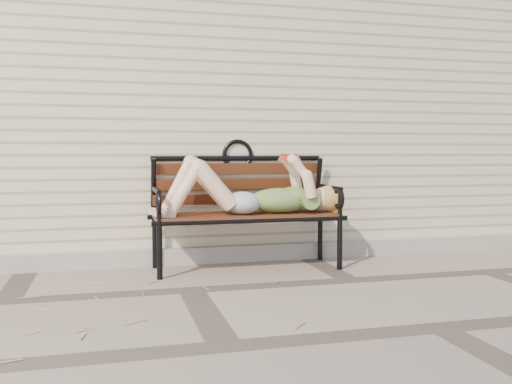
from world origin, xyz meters
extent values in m
plane|color=gray|center=(0.00, 0.00, 0.00)|extent=(80.00, 80.00, 0.00)
cube|color=beige|center=(0.00, 3.00, 1.50)|extent=(8.00, 4.00, 3.00)
cube|color=#AEA99D|center=(0.00, 0.97, 0.07)|extent=(8.00, 0.10, 0.15)
cylinder|color=black|center=(-0.19, 0.41, 0.23)|extent=(0.05, 0.05, 0.46)
cylinder|color=black|center=(-0.19, 0.87, 0.23)|extent=(0.05, 0.05, 0.46)
cylinder|color=black|center=(1.33, 0.41, 0.23)|extent=(0.05, 0.05, 0.46)
cylinder|color=black|center=(1.33, 0.87, 0.23)|extent=(0.05, 0.05, 0.46)
cube|color=#602D18|center=(0.57, 0.64, 0.46)|extent=(1.57, 0.51, 0.03)
cylinder|color=black|center=(0.57, 0.41, 0.44)|extent=(1.65, 0.04, 0.04)
cylinder|color=black|center=(0.57, 0.87, 0.44)|extent=(1.65, 0.04, 0.04)
torus|color=black|center=(0.57, 0.99, 0.98)|extent=(0.28, 0.04, 0.28)
ellipsoid|color=#0A424A|center=(0.86, 0.61, 0.59)|extent=(0.56, 0.32, 0.22)
ellipsoid|color=#0A424A|center=(0.98, 0.61, 0.62)|extent=(0.27, 0.31, 0.16)
ellipsoid|color=#B3B3B8|center=(0.53, 0.61, 0.57)|extent=(0.31, 0.35, 0.20)
sphere|color=beige|center=(1.26, 0.61, 0.59)|extent=(0.23, 0.23, 0.23)
ellipsoid|color=tan|center=(1.31, 0.61, 0.59)|extent=(0.26, 0.26, 0.24)
cube|color=#A82913|center=(0.94, 0.61, 0.98)|extent=(0.14, 0.02, 0.02)
cube|color=white|center=(0.94, 0.57, 0.95)|extent=(0.14, 0.09, 0.05)
cube|color=white|center=(0.94, 0.65, 0.95)|extent=(0.14, 0.09, 0.05)
cube|color=#A82913|center=(0.94, 0.56, 0.96)|extent=(0.15, 0.10, 0.05)
cube|color=#A82913|center=(0.94, 0.66, 0.96)|extent=(0.15, 0.10, 0.05)
cylinder|color=tan|center=(0.47, -0.50, 0.01)|extent=(0.14, 0.04, 0.01)
cylinder|color=tan|center=(-0.05, -0.72, 0.01)|extent=(0.05, 0.07, 0.01)
cylinder|color=tan|center=(-0.74, -0.89, 0.01)|extent=(0.10, 0.08, 0.01)
cylinder|color=tan|center=(-0.82, -1.17, 0.01)|extent=(0.05, 0.09, 0.01)
cylinder|color=tan|center=(-1.18, 0.27, 0.01)|extent=(0.05, 0.12, 0.01)
cylinder|color=tan|center=(-0.85, -1.05, 0.01)|extent=(0.05, 0.08, 0.01)
cylinder|color=tan|center=(-0.23, -0.08, 0.01)|extent=(0.02, 0.08, 0.01)
cylinder|color=tan|center=(0.54, 0.36, 0.01)|extent=(0.13, 0.06, 0.01)
cylinder|color=tan|center=(0.05, -0.80, 0.01)|extent=(0.13, 0.09, 0.01)
cylinder|color=tan|center=(-0.54, 0.11, 0.01)|extent=(0.14, 0.02, 0.01)
cylinder|color=tan|center=(-0.35, -0.69, 0.01)|extent=(0.07, 0.04, 0.01)
cylinder|color=tan|center=(-0.51, -0.96, 0.01)|extent=(0.08, 0.04, 0.01)
cylinder|color=tan|center=(-1.14, 0.13, 0.01)|extent=(0.09, 0.06, 0.01)
cylinder|color=tan|center=(0.31, -0.48, 0.01)|extent=(0.02, 0.13, 0.01)
cylinder|color=tan|center=(-0.89, -1.01, 0.01)|extent=(0.08, 0.01, 0.01)
cylinder|color=tan|center=(0.11, -0.92, 0.01)|extent=(0.11, 0.05, 0.01)
cylinder|color=tan|center=(-0.67, 0.14, 0.01)|extent=(0.02, 0.09, 0.01)
cylinder|color=tan|center=(-0.24, -0.84, 0.01)|extent=(0.03, 0.09, 0.01)
cylinder|color=tan|center=(-0.48, 0.11, 0.01)|extent=(0.03, 0.12, 0.01)
camera|label=1|loc=(-0.58, -4.08, 1.00)|focal=40.00mm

